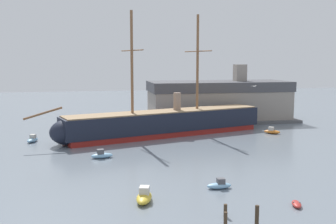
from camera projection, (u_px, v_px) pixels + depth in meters
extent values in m
cube|color=maroon|center=(166.00, 133.00, 94.71)|extent=(47.32, 20.85, 1.23)
cube|color=black|center=(166.00, 121.00, 94.35)|extent=(49.29, 21.72, 4.40)
ellipsoid|color=black|center=(71.00, 132.00, 83.69)|extent=(10.45, 9.00, 5.64)
ellipsoid|color=black|center=(242.00, 117.00, 105.17)|extent=(10.45, 9.00, 5.64)
cube|color=#9E7F5B|center=(166.00, 111.00, 94.05)|extent=(48.17, 20.86, 0.26)
cylinder|color=brown|center=(132.00, 63.00, 88.51)|extent=(0.62, 0.62, 22.90)
cylinder|color=brown|center=(132.00, 50.00, 88.15)|extent=(3.75, 11.38, 0.25)
cylinder|color=brown|center=(198.00, 63.00, 96.68)|extent=(0.62, 0.62, 22.90)
cylinder|color=brown|center=(198.00, 51.00, 96.33)|extent=(3.75, 11.38, 0.25)
cylinder|color=brown|center=(43.00, 113.00, 80.52)|extent=(7.58, 2.74, 2.34)
cylinder|color=gray|center=(177.00, 102.00, 95.19)|extent=(1.76, 1.76, 4.40)
ellipsoid|color=gold|center=(144.00, 198.00, 50.24)|extent=(2.98, 4.81, 1.05)
cube|color=beige|center=(144.00, 191.00, 50.44)|extent=(1.53, 1.64, 1.05)
ellipsoid|color=#B22D28|center=(296.00, 204.00, 48.68)|extent=(1.78, 2.66, 0.58)
cube|color=#4C4C51|center=(297.00, 202.00, 48.65)|extent=(0.93, 0.49, 0.09)
ellipsoid|color=#7FB2D6|center=(219.00, 186.00, 55.44)|extent=(3.49, 1.54, 0.80)
cube|color=#4C4C51|center=(221.00, 181.00, 55.39)|extent=(1.08, 0.96, 0.80)
ellipsoid|color=#7FB2D6|center=(102.00, 156.00, 72.69)|extent=(4.11, 2.11, 0.92)
cube|color=#4C4C51|center=(100.00, 152.00, 72.51)|extent=(1.33, 1.21, 0.92)
ellipsoid|color=#7FB2D6|center=(33.00, 140.00, 86.93)|extent=(2.78, 4.17, 0.90)
cube|color=#B2ADA3|center=(33.00, 137.00, 87.10)|extent=(1.37, 1.45, 0.90)
ellipsoid|color=orange|center=(272.00, 132.00, 96.88)|extent=(4.05, 3.68, 0.91)
cube|color=#B2ADA3|center=(271.00, 129.00, 96.91)|extent=(1.58, 1.56, 0.91)
ellipsoid|color=#7FB2D6|center=(166.00, 129.00, 101.30)|extent=(3.88, 2.29, 0.85)
cube|color=#B2ADA3|center=(165.00, 126.00, 101.22)|extent=(1.30, 1.21, 0.85)
cylinder|color=#382B1E|center=(257.00, 216.00, 42.52)|extent=(0.43, 0.43, 2.40)
cylinder|color=#423323|center=(225.00, 211.00, 45.39)|extent=(0.41, 0.41, 1.48)
cylinder|color=#423323|center=(225.00, 220.00, 42.48)|extent=(0.40, 0.40, 1.70)
cube|color=#565659|center=(218.00, 119.00, 117.69)|extent=(43.81, 18.46, 0.80)
cube|color=gray|center=(219.00, 105.00, 117.13)|extent=(39.83, 15.38, 7.98)
cube|color=#47474C|center=(219.00, 86.00, 116.43)|extent=(40.63, 15.69, 2.82)
cube|color=gray|center=(240.00, 73.00, 117.18)|extent=(3.20, 3.20, 4.86)
ellipsoid|color=silver|center=(254.00, 86.00, 52.93)|extent=(0.29, 0.32, 0.11)
sphere|color=silver|center=(255.00, 86.00, 52.80)|extent=(0.09, 0.09, 0.09)
cube|color=#ADA89E|center=(255.00, 86.00, 53.22)|extent=(0.56, 0.50, 0.13)
cube|color=#ADA89E|center=(253.00, 86.00, 52.63)|extent=(0.56, 0.50, 0.13)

